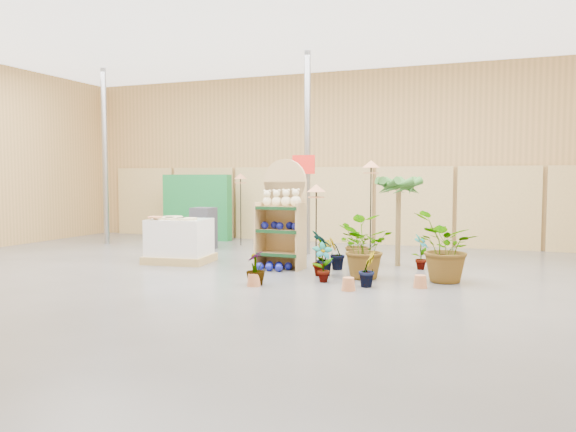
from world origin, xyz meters
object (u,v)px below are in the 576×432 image
object	(u,v)px
pallet_stack	(180,241)
potted_plant_2	(361,247)
display_shelf	(283,218)
bird_table_front	(316,191)

from	to	relation	value
pallet_stack	potted_plant_2	bearing A→B (deg)	-13.95
display_shelf	pallet_stack	world-z (taller)	display_shelf
pallet_stack	bird_table_front	xyz separation A→B (m)	(2.92, -0.04, 1.04)
bird_table_front	display_shelf	bearing A→B (deg)	165.64
display_shelf	pallet_stack	bearing A→B (deg)	-173.64
potted_plant_2	pallet_stack	bearing A→B (deg)	173.41
display_shelf	bird_table_front	xyz separation A→B (m)	(0.72, -0.18, 0.53)
bird_table_front	potted_plant_2	distance (m)	1.40
display_shelf	pallet_stack	xyz separation A→B (m)	(-2.20, -0.15, -0.51)
display_shelf	potted_plant_2	world-z (taller)	display_shelf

